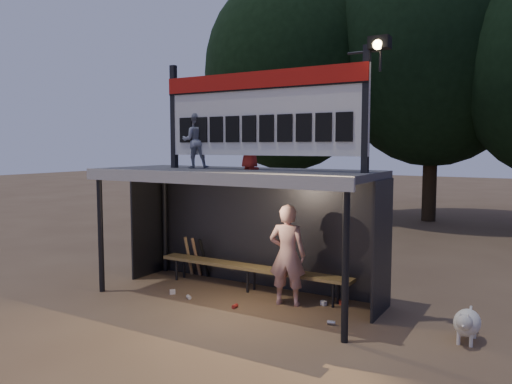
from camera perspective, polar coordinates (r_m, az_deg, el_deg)
ground at (r=9.16m, az=-2.40°, el=-12.07°), size 80.00×80.00×0.00m
player at (r=8.62m, az=3.61°, el=-7.18°), size 0.72×0.55×1.74m
child_a at (r=9.25m, az=-6.92°, el=5.83°), size 0.62×0.59×1.01m
child_b at (r=8.75m, az=-0.68°, el=5.58°), size 0.53×0.48×0.91m
dugout_shelter at (r=8.99m, az=-1.60°, el=-0.36°), size 5.10×2.08×2.32m
scoreboard_assembly at (r=8.46m, az=0.69°, el=9.31°), size 4.10×0.27×1.99m
bench at (r=9.49m, az=-0.59°, el=-8.73°), size 4.00×0.35×0.48m
tree_left at (r=19.62m, az=3.80°, el=13.41°), size 6.46×6.46×9.27m
tree_mid at (r=19.51m, az=19.65°, el=15.11°), size 7.22×7.22×10.36m
dog at (r=7.74m, az=22.95°, el=-13.60°), size 0.36×0.81×0.49m
bats at (r=10.53m, az=-6.85°, el=-7.38°), size 0.48×0.33×0.84m
litter at (r=8.77m, az=0.84°, el=-12.59°), size 3.26×1.22×0.08m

